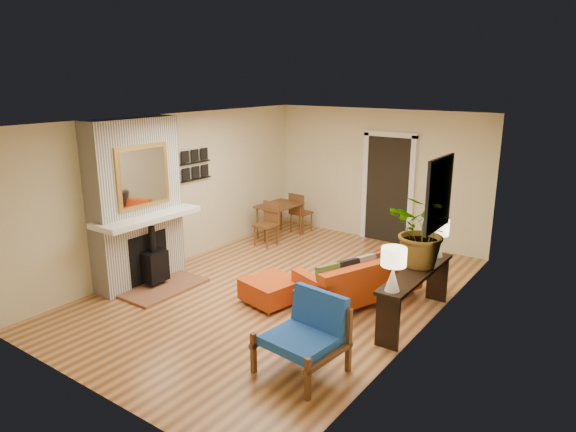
% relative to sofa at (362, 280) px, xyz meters
% --- Properties ---
extents(room_shell, '(6.50, 6.50, 6.50)m').
position_rel_sofa_xyz_m(room_shell, '(-0.57, 2.22, 0.92)').
color(room_shell, tan).
rests_on(room_shell, ground).
extents(fireplace, '(1.09, 1.68, 2.60)m').
position_rel_sofa_xyz_m(fireplace, '(-3.18, -1.41, 0.92)').
color(fireplace, white).
rests_on(fireplace, ground).
extents(sofa, '(1.42, 2.03, 0.74)m').
position_rel_sofa_xyz_m(sofa, '(0.00, 0.00, 0.00)').
color(sofa, silver).
rests_on(sofa, ground).
extents(ottoman, '(0.83, 0.83, 0.36)m').
position_rel_sofa_xyz_m(ottoman, '(-1.04, -0.83, -0.12)').
color(ottoman, silver).
rests_on(ottoman, ground).
extents(blue_chair, '(0.91, 0.90, 0.87)m').
position_rel_sofa_xyz_m(blue_chair, '(0.35, -1.97, 0.15)').
color(blue_chair, brown).
rests_on(blue_chair, ground).
extents(dining_table, '(0.68, 1.57, 0.84)m').
position_rel_sofa_xyz_m(dining_table, '(-2.76, 1.79, 0.23)').
color(dining_table, brown).
rests_on(dining_table, ground).
extents(console_table, '(0.34, 1.85, 0.72)m').
position_rel_sofa_xyz_m(console_table, '(0.89, -0.21, 0.25)').
color(console_table, black).
rests_on(console_table, ground).
extents(lamp_near, '(0.30, 0.30, 0.54)m').
position_rel_sofa_xyz_m(lamp_near, '(0.89, -0.98, 0.74)').
color(lamp_near, white).
rests_on(lamp_near, console_table).
extents(lamp_far, '(0.30, 0.30, 0.54)m').
position_rel_sofa_xyz_m(lamp_far, '(0.89, 0.51, 0.74)').
color(lamp_far, white).
rests_on(lamp_far, console_table).
extents(houseplant, '(1.03, 0.93, 1.00)m').
position_rel_sofa_xyz_m(houseplant, '(0.88, 0.01, 0.90)').
color(houseplant, '#1E5919').
rests_on(houseplant, console_table).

